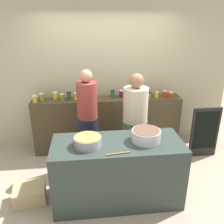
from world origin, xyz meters
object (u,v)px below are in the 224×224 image
(preserve_jar_2, at_px, (55,96))
(cooking_pot_left, at_px, (88,141))
(preserve_jar_7, at_px, (113,94))
(cook_with_tongs, at_px, (88,126))
(preserve_jar_6, at_px, (86,95))
(cooking_pot_center, at_px, (146,136))
(preserve_jar_11, at_px, (149,95))
(chalkboard_sign, at_px, (205,132))
(wooden_spoon, at_px, (118,153))
(cook_in_cap, at_px, (135,129))
(preserve_jar_14, at_px, (171,95))
(preserve_jar_8, at_px, (121,94))
(preserve_jar_12, at_px, (157,94))
(preserve_jar_9, at_px, (134,96))
(preserve_jar_3, at_px, (62,97))
(preserve_jar_0, at_px, (35,99))
(preserve_jar_13, at_px, (165,94))
(preserve_jar_4, at_px, (69,96))
(preserve_jar_5, at_px, (76,96))
(preserve_jar_10, at_px, (142,94))
(preserve_jar_1, at_px, (42,97))
(bread_crate, at_px, (30,194))

(preserve_jar_2, bearing_deg, cooking_pot_left, -70.18)
(preserve_jar_7, relative_size, cook_with_tongs, 0.08)
(preserve_jar_6, distance_m, cooking_pot_center, 1.62)
(preserve_jar_11, distance_m, chalkboard_sign, 1.19)
(cooking_pot_left, relative_size, chalkboard_sign, 0.36)
(cooking_pot_center, distance_m, wooden_spoon, 0.50)
(cook_in_cap, bearing_deg, preserve_jar_14, 38.90)
(preserve_jar_8, height_order, preserve_jar_12, preserve_jar_8)
(preserve_jar_9, xyz_separation_m, wooden_spoon, (-0.52, -1.61, -0.17))
(preserve_jar_11, distance_m, cook_with_tongs, 1.30)
(preserve_jar_8, xyz_separation_m, preserve_jar_12, (0.64, -0.10, -0.01))
(preserve_jar_3, relative_size, cooking_pot_left, 0.36)
(preserve_jar_12, height_order, cook_in_cap, cook_in_cap)
(preserve_jar_0, distance_m, preserve_jar_2, 0.36)
(preserve_jar_2, height_order, preserve_jar_13, preserve_jar_2)
(preserve_jar_3, distance_m, preserve_jar_7, 0.90)
(preserve_jar_7, distance_m, cooking_pot_center, 1.46)
(preserve_jar_6, distance_m, preserve_jar_9, 0.86)
(preserve_jar_4, height_order, preserve_jar_12, preserve_jar_4)
(preserve_jar_5, xyz_separation_m, preserve_jar_7, (0.66, 0.02, 0.01))
(cooking_pot_center, bearing_deg, preserve_jar_7, 100.61)
(preserve_jar_5, bearing_deg, preserve_jar_13, -2.07)
(preserve_jar_0, bearing_deg, preserve_jar_10, 1.11)
(preserve_jar_3, relative_size, preserve_jar_7, 0.89)
(preserve_jar_8, bearing_deg, preserve_jar_10, -13.78)
(preserve_jar_2, distance_m, cooking_pot_left, 1.61)
(cooking_pot_left, bearing_deg, wooden_spoon, -34.30)
(cook_with_tongs, bearing_deg, preserve_jar_8, 46.94)
(preserve_jar_0, xyz_separation_m, preserve_jar_14, (2.42, -0.00, -0.01))
(preserve_jar_13, bearing_deg, preserve_jar_4, 178.65)
(cooking_pot_center, xyz_separation_m, wooden_spoon, (-0.40, -0.28, -0.07))
(preserve_jar_1, height_order, cook_with_tongs, cook_with_tongs)
(preserve_jar_10, bearing_deg, preserve_jar_1, 179.83)
(preserve_jar_3, relative_size, cook_in_cap, 0.08)
(preserve_jar_8, distance_m, preserve_jar_10, 0.38)
(preserve_jar_8, height_order, preserve_jar_13, preserve_jar_13)
(chalkboard_sign, bearing_deg, preserve_jar_11, 154.73)
(preserve_jar_1, xyz_separation_m, wooden_spoon, (1.11, -1.66, -0.19))
(preserve_jar_9, relative_size, preserve_jar_12, 0.89)
(cook_with_tongs, distance_m, cook_in_cap, 0.74)
(preserve_jar_7, xyz_separation_m, cooking_pot_center, (0.27, -1.43, -0.12))
(cooking_pot_center, distance_m, bread_crate, 1.79)
(preserve_jar_9, height_order, chalkboard_sign, preserve_jar_9)
(preserve_jar_7, xyz_separation_m, preserve_jar_12, (0.80, -0.07, -0.01))
(preserve_jar_6, height_order, preserve_jar_7, preserve_jar_6)
(preserve_jar_12, relative_size, cooking_pot_center, 0.30)
(cooking_pot_center, bearing_deg, preserve_jar_0, 140.66)
(preserve_jar_2, distance_m, preserve_jar_10, 1.56)
(preserve_jar_0, relative_size, preserve_jar_5, 0.97)
(preserve_jar_4, distance_m, preserve_jar_13, 1.73)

